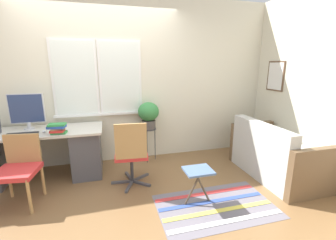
% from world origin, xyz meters
% --- Properties ---
extents(ground_plane, '(14.00, 14.00, 0.00)m').
position_xyz_m(ground_plane, '(0.00, 0.00, 0.00)').
color(ground_plane, brown).
extents(wall_back_with_window, '(9.00, 0.12, 2.70)m').
position_xyz_m(wall_back_with_window, '(-0.00, 0.77, 1.35)').
color(wall_back_with_window, beige).
rests_on(wall_back_with_window, ground_plane).
extents(wall_right_with_picture, '(0.08, 9.00, 2.70)m').
position_xyz_m(wall_right_with_picture, '(2.94, 0.00, 1.35)').
color(wall_right_with_picture, beige).
rests_on(wall_right_with_picture, ground_plane).
extents(desk, '(1.73, 0.70, 0.72)m').
position_xyz_m(desk, '(-0.90, 0.35, 0.38)').
color(desk, beige).
rests_on(desk, ground_plane).
extents(monitor, '(0.45, 0.14, 0.51)m').
position_xyz_m(monitor, '(-1.03, 0.48, 1.00)').
color(monitor, silver).
rests_on(monitor, desk).
extents(keyboard, '(0.38, 0.11, 0.02)m').
position_xyz_m(keyboard, '(-1.05, 0.20, 0.73)').
color(keyboard, black).
rests_on(keyboard, desk).
extents(mouse, '(0.04, 0.07, 0.04)m').
position_xyz_m(mouse, '(-0.78, 0.21, 0.74)').
color(mouse, silver).
rests_on(mouse, desk).
extents(book_stack, '(0.24, 0.17, 0.14)m').
position_xyz_m(book_stack, '(-0.60, 0.13, 0.79)').
color(book_stack, green).
rests_on(book_stack, desk).
extents(desk_chair_wooden, '(0.49, 0.50, 0.81)m').
position_xyz_m(desk_chair_wooden, '(-0.98, -0.25, 0.45)').
color(desk_chair_wooden, '#B2844C').
rests_on(desk_chair_wooden, ground_plane).
extents(office_chair_swivel, '(0.55, 0.57, 0.91)m').
position_xyz_m(office_chair_swivel, '(0.34, -0.20, 0.47)').
color(office_chair_swivel, '#47474C').
rests_on(office_chair_swivel, ground_plane).
extents(couch_loveseat, '(0.78, 1.37, 0.82)m').
position_xyz_m(couch_loveseat, '(2.42, -0.47, 0.29)').
color(couch_loveseat, beige).
rests_on(couch_loveseat, ground_plane).
extents(plant_stand, '(0.24, 0.24, 0.58)m').
position_xyz_m(plant_stand, '(0.72, 0.56, 0.51)').
color(plant_stand, '#333338').
rests_on(plant_stand, ground_plane).
extents(potted_plant, '(0.35, 0.35, 0.44)m').
position_xyz_m(potted_plant, '(0.72, 0.56, 0.83)').
color(potted_plant, '#514C47').
rests_on(potted_plant, plant_stand).
extents(floor_rug_striped, '(1.37, 0.83, 0.01)m').
position_xyz_m(floor_rug_striped, '(1.22, -0.95, 0.00)').
color(floor_rug_striped, slate).
rests_on(floor_rug_striped, ground_plane).
extents(folding_stool, '(0.33, 0.28, 0.44)m').
position_xyz_m(folding_stool, '(1.04, -0.83, 0.38)').
color(folding_stool, slate).
rests_on(folding_stool, ground_plane).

